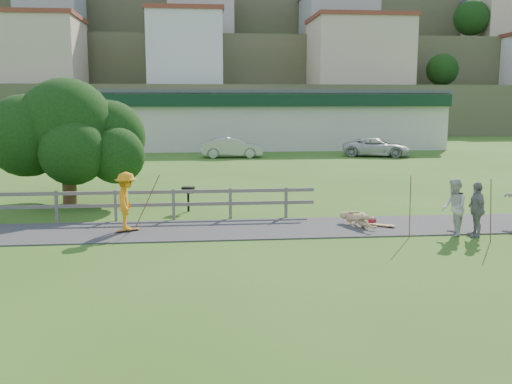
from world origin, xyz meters
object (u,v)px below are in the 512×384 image
Objects in this scene: car_white at (376,147)px; tree at (67,148)px; spectator_b at (476,209)px; car_silver at (232,147)px; skater_rider at (127,204)px; bbq at (188,199)px; skater_fallen at (358,219)px; spectator_a at (454,207)px.

tree is (-18.63, -18.22, 1.56)m from car_white.
car_silver is at bearing -163.08° from spectator_b.
skater_rider is 10.89m from spectator_b.
car_white is 24.60m from bbq.
skater_rider is 0.37× the size of car_white.
spectator_b is 1.82× the size of bbq.
tree is at bearing 24.27° from skater_rider.
skater_rider is at bearing -95.00° from spectator_b.
bbq is at bearing -33.51° from skater_rider.
tree is (-7.71, -18.53, 1.51)m from car_silver.
car_silver is at bearing -15.23° from skater_rider.
skater_fallen is 0.92× the size of spectator_b.
spectator_a is 14.88m from tree.
skater_fallen is 25.11m from car_white.
skater_rider is 6.37m from tree.
spectator_b is at bearing -27.51° from tree.
skater_rider reaches higher than spectator_b.
car_silver reaches higher than car_white.
car_white is (5.53, 25.15, -0.20)m from spectator_a.
spectator_a is 26.03m from car_silver.
spectator_a is (10.14, -1.45, -0.02)m from skater_rider.
skater_fallen is at bearing -16.63° from bbq.
car_silver is at bearing 67.42° from tree.
skater_rider reaches higher than skater_fallen.
tree is at bearing 170.25° from bbq.
tree is at bearing 158.36° from car_silver.
skater_fallen is 6.56m from bbq.
tree is at bearing -113.76° from spectator_b.
spectator_a is at bearing -102.15° from skater_rider.
skater_rider is 1.16× the size of skater_fallen.
car_white is (4.91, 25.36, -0.16)m from spectator_b.
skater_rider is at bearing -105.18° from bbq.
bbq is (1.88, 3.33, -0.45)m from skater_rider.
car_white is (8.16, 23.74, 0.41)m from skater_fallen.
spectator_a is at bearing -15.74° from bbq.
skater_rider is at bearing -61.69° from tree.
bbq is at bearing 165.29° from car_white.
car_white is at bearing -178.67° from spectator_a.
car_silver is 0.74× the size of tree.
car_silver is 0.91× the size of car_white.
skater_rider is 24.48m from car_silver.
car_white is (15.67, 23.70, -0.22)m from skater_rider.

